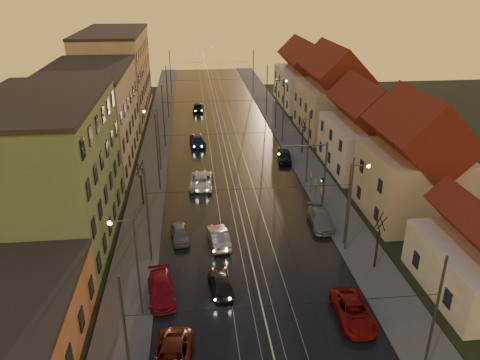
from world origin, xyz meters
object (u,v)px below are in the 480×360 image
object	(u,v)px
street_lamp_2	(156,134)
parked_right_2	(285,156)
driving_car_0	(221,283)
parked_right_0	(353,311)
parked_right_1	(321,219)
street_lamp_1	(352,196)
driving_car_4	(198,107)
street_lamp_3	(278,99)
driving_car_1	(219,237)
driving_car_2	(201,180)
traffic_light_mast	(316,166)
driving_car_3	(197,140)
parked_left_3	(180,233)
parked_left_2	(161,289)
street_lamp_0	(132,258)
parked_left_1	(172,358)

from	to	relation	value
street_lamp_2	parked_right_2	xyz separation A→B (m)	(16.54, 1.32, -4.16)
driving_car_0	parked_right_0	bearing A→B (deg)	148.35
parked_right_1	street_lamp_1	bearing A→B (deg)	-64.84
parked_right_1	driving_car_4	bearing A→B (deg)	107.13
street_lamp_1	parked_right_2	distance (m)	21.79
street_lamp_3	driving_car_1	world-z (taller)	street_lamp_3
street_lamp_3	driving_car_2	world-z (taller)	street_lamp_3
traffic_light_mast	driving_car_4	distance (m)	41.82
driving_car_4	driving_car_3	bearing A→B (deg)	92.42
driving_car_3	parked_right_2	distance (m)	13.87
driving_car_3	parked_left_3	distance (m)	26.93
street_lamp_1	driving_car_1	world-z (taller)	street_lamp_1
driving_car_1	traffic_light_mast	bearing A→B (deg)	-153.83
driving_car_4	parked_right_2	size ratio (longest dim) A/B	1.09
driving_car_0	parked_left_3	bearing A→B (deg)	-74.48
parked_right_0	parked_left_2	bearing A→B (deg)	164.60
driving_car_3	driving_car_1	bearing A→B (deg)	90.50
street_lamp_3	parked_right_0	bearing A→B (deg)	-93.53
driving_car_0	driving_car_4	size ratio (longest dim) A/B	0.87
driving_car_0	street_lamp_3	bearing A→B (deg)	-112.39
street_lamp_0	street_lamp_1	world-z (taller)	same
parked_left_1	street_lamp_2	bearing A→B (deg)	100.04
street_lamp_3	parked_right_1	xyz separation A→B (m)	(-1.50, -32.26, -4.15)
driving_car_0	driving_car_2	distance (m)	20.25
parked_right_0	parked_right_1	size ratio (longest dim) A/B	1.02
driving_car_4	parked_left_1	distance (m)	61.40
street_lamp_0	traffic_light_mast	distance (m)	23.42
parked_left_3	parked_right_1	xyz separation A→B (m)	(13.80, 1.29, 0.08)
driving_car_0	traffic_light_mast	bearing A→B (deg)	-134.83
driving_car_0	parked_left_1	bearing A→B (deg)	58.28
street_lamp_1	parked_left_2	size ratio (longest dim) A/B	1.66
parked_right_2	parked_left_1	bearing A→B (deg)	-104.17
parked_left_3	parked_right_2	world-z (taller)	parked_right_2
parked_left_3	parked_right_2	distance (m)	23.28
driving_car_3	driving_car_4	bearing A→B (deg)	-93.85
traffic_light_mast	parked_right_1	distance (m)	5.77
street_lamp_1	driving_car_0	world-z (taller)	street_lamp_1
driving_car_2	driving_car_4	distance (m)	33.56
driving_car_0	parked_left_3	world-z (taller)	driving_car_0
driving_car_0	driving_car_1	xyz separation A→B (m)	(0.29, 6.94, 0.07)
street_lamp_2	street_lamp_3	distance (m)	24.24
driving_car_2	driving_car_4	xyz separation A→B (m)	(0.46, 33.56, 0.01)
driving_car_0	parked_right_1	distance (m)	14.15
driving_car_1	parked_right_1	size ratio (longest dim) A/B	0.91
driving_car_4	parked_right_0	bearing A→B (deg)	103.55
street_lamp_2	driving_car_0	bearing A→B (deg)	-76.50
driving_car_0	parked_right_2	bearing A→B (deg)	-117.27
traffic_light_mast	parked_left_3	distance (m)	15.74
driving_car_4	parked_left_3	bearing A→B (deg)	90.59
street_lamp_2	traffic_light_mast	size ratio (longest dim) A/B	1.11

